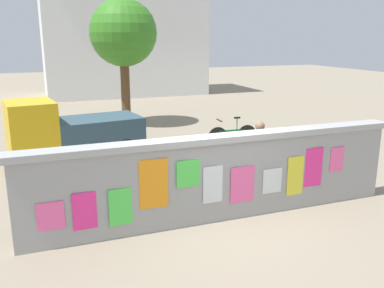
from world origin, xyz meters
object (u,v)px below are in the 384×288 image
Objects in this scene: auto_rickshaw_truck at (69,132)px; bicycle_near at (232,135)px; person_walking at (259,148)px; bicycle_far at (96,194)px; motorcycle at (182,159)px; tree_roadside at (123,34)px.

auto_rickshaw_truck is 2.21× the size of bicycle_near.
person_walking is (3.97, -3.65, 0.09)m from auto_rickshaw_truck.
bicycle_far is at bearing -87.32° from auto_rickshaw_truck.
bicycle_near is at bearing 42.43° from motorcycle.
person_walking reaches higher than bicycle_far.
tree_roadside is at bearing 73.77° from bicycle_far.
motorcycle is 7.66m from tree_roadside.
motorcycle is (2.57, -2.21, -0.44)m from auto_rickshaw_truck.
bicycle_near is 0.34× the size of tree_roadside.
motorcycle is at bearing 30.91° from bicycle_far.
auto_rickshaw_truck reaches higher than bicycle_far.
motorcycle is at bearing -40.72° from auto_rickshaw_truck.
auto_rickshaw_truck is 2.00× the size of motorcycle.
person_walking is at bearing -107.44° from bicycle_near.
motorcycle is 1.10× the size of bicycle_near.
person_walking is at bearing -80.93° from tree_roadside.
tree_roadside is at bearing 89.58° from motorcycle.
bicycle_near is (2.59, 2.37, -0.10)m from motorcycle.
motorcycle is 3.51m from bicycle_near.
auto_rickshaw_truck is 2.25× the size of bicycle_far.
tree_roadside reaches higher than person_walking.
person_walking is 8.92m from tree_roadside.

